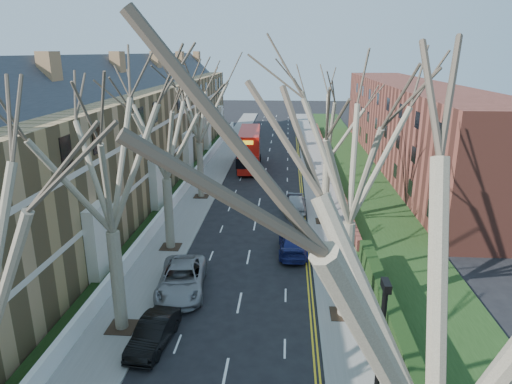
# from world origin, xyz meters

# --- Properties ---
(pavement_left) EXTENTS (3.00, 102.00, 0.12)m
(pavement_left) POSITION_xyz_m (-6.00, 39.00, 0.06)
(pavement_left) COLOR slate
(pavement_left) RESTS_ON ground
(pavement_right) EXTENTS (3.00, 102.00, 0.12)m
(pavement_right) POSITION_xyz_m (6.00, 39.00, 0.06)
(pavement_right) COLOR slate
(pavement_right) RESTS_ON ground
(terrace_left) EXTENTS (9.70, 78.00, 13.60)m
(terrace_left) POSITION_xyz_m (-13.65, 31.00, 5.53)
(terrace_left) COLOR #957A4B
(terrace_left) RESTS_ON ground
(flats_right) EXTENTS (13.97, 54.00, 10.00)m
(flats_right) POSITION_xyz_m (17.46, 43.00, 4.98)
(flats_right) COLOR brown
(flats_right) RESTS_ON ground
(wall_hedge_right) EXTENTS (0.70, 24.00, 1.80)m
(wall_hedge_right) POSITION_xyz_m (7.70, 2.00, 1.12)
(wall_hedge_right) COLOR #543024
(wall_hedge_right) RESTS_ON ground
(front_wall_left) EXTENTS (0.30, 78.00, 1.00)m
(front_wall_left) POSITION_xyz_m (-7.65, 31.00, 0.62)
(front_wall_left) COLOR white
(front_wall_left) RESTS_ON ground
(grass_verge_right) EXTENTS (6.00, 102.00, 0.06)m
(grass_verge_right) POSITION_xyz_m (10.50, 39.00, 0.15)
(grass_verge_right) COLOR #1A3312
(grass_verge_right) RESTS_ON ground
(tree_left_mid) EXTENTS (10.50, 10.50, 14.71)m
(tree_left_mid) POSITION_xyz_m (-5.70, 6.00, 9.56)
(tree_left_mid) COLOR #6E624E
(tree_left_mid) RESTS_ON ground
(tree_left_far) EXTENTS (10.15, 10.15, 14.22)m
(tree_left_far) POSITION_xyz_m (-5.70, 16.00, 9.24)
(tree_left_far) COLOR #6E624E
(tree_left_far) RESTS_ON ground
(tree_left_dist) EXTENTS (10.50, 10.50, 14.71)m
(tree_left_dist) POSITION_xyz_m (-5.70, 28.00, 9.56)
(tree_left_dist) COLOR #6E624E
(tree_left_dist) RESTS_ON ground
(tree_right_near) EXTENTS (10.85, 10.85, 15.20)m
(tree_right_near) POSITION_xyz_m (5.70, -6.00, 9.86)
(tree_right_near) COLOR #6E624E
(tree_right_near) RESTS_ON ground
(tree_right_mid) EXTENTS (10.50, 10.50, 14.71)m
(tree_right_mid) POSITION_xyz_m (5.70, 8.00, 9.56)
(tree_right_mid) COLOR #6E624E
(tree_right_mid) RESTS_ON ground
(tree_right_far) EXTENTS (10.15, 10.15, 14.22)m
(tree_right_far) POSITION_xyz_m (5.70, 22.00, 9.24)
(tree_right_far) COLOR #6E624E
(tree_right_far) RESTS_ON ground
(double_decker_bus) EXTENTS (3.13, 10.81, 4.49)m
(double_decker_bus) POSITION_xyz_m (-2.04, 40.37, 2.20)
(double_decker_bus) COLOR #AD140C
(double_decker_bus) RESTS_ON ground
(car_left_mid) EXTENTS (1.86, 4.19, 1.34)m
(car_left_mid) POSITION_xyz_m (-3.70, 4.84, 0.67)
(car_left_mid) COLOR black
(car_left_mid) RESTS_ON ground
(car_left_far) EXTENTS (3.24, 5.96, 1.59)m
(car_left_far) POSITION_xyz_m (-3.51, 10.06, 0.79)
(car_left_far) COLOR gray
(car_left_far) RESTS_ON ground
(car_right_near) EXTENTS (2.06, 4.97, 1.44)m
(car_right_near) POSITION_xyz_m (3.07, 15.90, 0.72)
(car_right_near) COLOR navy
(car_right_near) RESTS_ON ground
(car_right_mid) EXTENTS (1.86, 4.55, 1.55)m
(car_right_mid) POSITION_xyz_m (3.35, 24.58, 0.77)
(car_right_mid) COLOR #999CA1
(car_right_mid) RESTS_ON ground
(car_right_far) EXTENTS (1.63, 3.95, 1.27)m
(car_right_far) POSITION_xyz_m (3.29, 26.08, 0.64)
(car_right_far) COLOR black
(car_right_far) RESTS_ON ground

